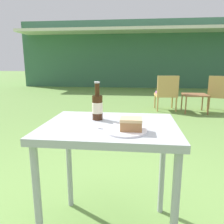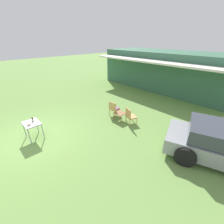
% 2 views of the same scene
% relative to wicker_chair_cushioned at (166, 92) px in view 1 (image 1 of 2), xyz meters
% --- Properties ---
extents(cabin_building, '(10.94, 5.14, 3.01)m').
position_rel_wicker_chair_cushioned_xyz_m(cabin_building, '(-0.68, 6.94, 1.07)').
color(cabin_building, '#38664C').
rests_on(cabin_building, ground_plane).
extents(wicker_chair_cushioned, '(0.52, 0.49, 0.83)m').
position_rel_wicker_chair_cushioned_xyz_m(wicker_chair_cushioned, '(0.00, 0.00, 0.00)').
color(wicker_chair_cushioned, tan).
rests_on(wicker_chair_cushioned, ground_plane).
extents(wicker_chair_plain, '(0.62, 0.59, 0.83)m').
position_rel_wicker_chair_cushioned_xyz_m(wicker_chair_plain, '(1.20, -0.01, 0.01)').
color(wicker_chair_plain, tan).
rests_on(wicker_chair_plain, ground_plane).
extents(garden_side_table, '(0.53, 0.51, 0.42)m').
position_rel_wicker_chair_cushioned_xyz_m(garden_side_table, '(0.63, -0.15, -0.07)').
color(garden_side_table, brown).
rests_on(garden_side_table, ground_plane).
extents(patio_table, '(0.78, 0.62, 0.76)m').
position_rel_wicker_chair_cushioned_xyz_m(patio_table, '(-0.85, -4.04, 0.22)').
color(patio_table, '#9EA3A8').
rests_on(patio_table, ground_plane).
extents(cake_on_plate, '(0.23, 0.23, 0.07)m').
position_rel_wicker_chair_cushioned_xyz_m(cake_on_plate, '(-0.74, -4.18, 0.34)').
color(cake_on_plate, white).
rests_on(cake_on_plate, patio_table).
extents(cola_bottle_near, '(0.07, 0.07, 0.24)m').
position_rel_wicker_chair_cushioned_xyz_m(cola_bottle_near, '(-0.94, -3.95, 0.40)').
color(cola_bottle_near, '#381E0F').
rests_on(cola_bottle_near, patio_table).
extents(fork, '(0.19, 0.06, 0.01)m').
position_rel_wicker_chair_cushioned_xyz_m(fork, '(-0.81, -4.17, 0.31)').
color(fork, silver).
rests_on(fork, patio_table).
extents(loose_bottle_cap, '(0.03, 0.03, 0.01)m').
position_rel_wicker_chair_cushioned_xyz_m(loose_bottle_cap, '(-0.82, -4.06, 0.32)').
color(loose_bottle_cap, silver).
rests_on(loose_bottle_cap, patio_table).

